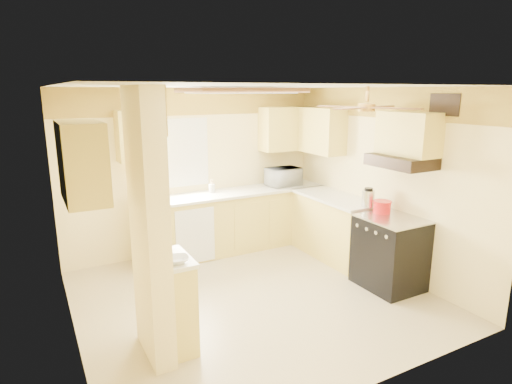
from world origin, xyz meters
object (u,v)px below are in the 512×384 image
bowl (177,260)px  dutch_oven (382,207)px  microwave (284,177)px  stove (390,252)px  kettle (368,198)px

bowl → dutch_oven: bearing=7.7°
microwave → bowl: 3.43m
microwave → bowl: microwave is taller
microwave → dutch_oven: 1.92m
microwave → bowl: size_ratio=2.47×
dutch_oven → stove: bearing=-102.4°
dutch_oven → bowl: bearing=-172.3°
stove → dutch_oven: bearing=77.6°
bowl → dutch_oven: 2.90m
dutch_oven → kettle: 0.25m
bowl → dutch_oven: dutch_oven is taller
dutch_oven → microwave: bearing=99.5°
microwave → dutch_oven: size_ratio=2.23×
microwave → stove: bearing=94.5°
stove → bowl: bowl is taller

